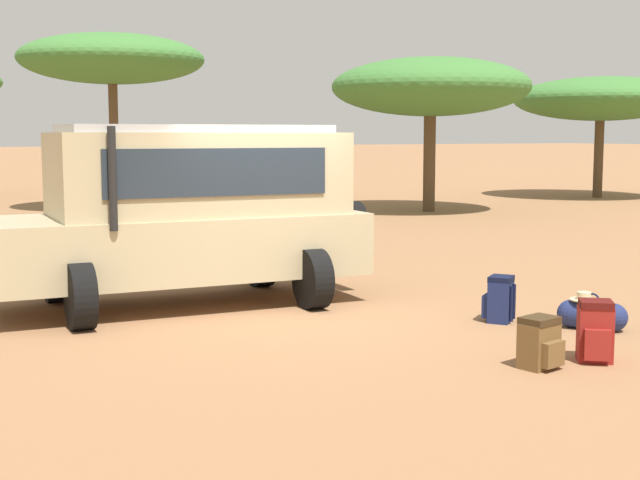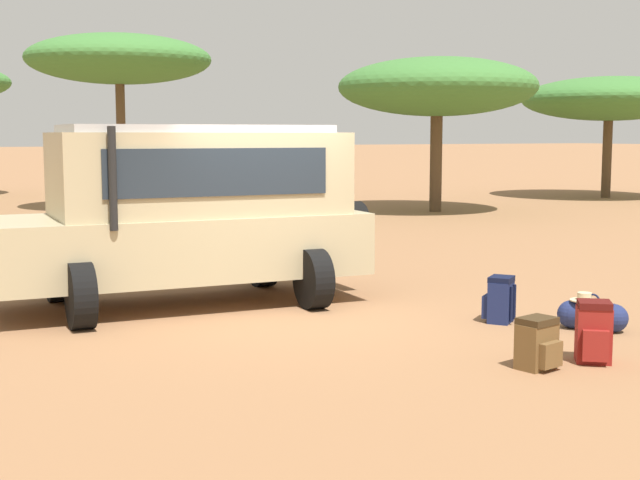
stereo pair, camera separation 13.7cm
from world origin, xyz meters
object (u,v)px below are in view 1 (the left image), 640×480
at_px(safari_vehicle, 188,210).
at_px(acacia_tree_far_right, 601,99).
at_px(acacia_tree_centre_back, 112,60).
at_px(acacia_tree_right_mid, 430,87).
at_px(backpack_near_rear_wheel, 540,343).
at_px(duffel_bag_low_black_case, 592,315).
at_px(backpack_beside_front_wheel, 500,300).
at_px(backpack_cluster_center, 595,332).

bearing_deg(safari_vehicle, acacia_tree_far_right, 31.31).
distance_m(acacia_tree_centre_back, acacia_tree_far_right, 17.43).
bearing_deg(acacia_tree_right_mid, acacia_tree_centre_back, 147.76).
relative_size(safari_vehicle, backpack_near_rear_wheel, 10.47).
height_order(duffel_bag_low_black_case, acacia_tree_far_right, acacia_tree_far_right).
xyz_separation_m(backpack_near_rear_wheel, acacia_tree_centre_back, (1.53, 20.49, 4.31)).
xyz_separation_m(safari_vehicle, backpack_beside_front_wheel, (2.98, -2.92, -1.01)).
bearing_deg(safari_vehicle, acacia_tree_centre_back, 77.71).
bearing_deg(backpack_beside_front_wheel, acacia_tree_centre_back, 88.66).
bearing_deg(backpack_near_rear_wheel, acacia_tree_right_mid, 57.88).
distance_m(backpack_beside_front_wheel, backpack_near_rear_wheel, 2.20).
relative_size(backpack_cluster_center, backpack_near_rear_wheel, 1.22).
bearing_deg(acacia_tree_right_mid, backpack_near_rear_wheel, -122.12).
distance_m(backpack_cluster_center, acacia_tree_centre_back, 21.01).
bearing_deg(acacia_tree_right_mid, backpack_beside_front_wheel, -122.45).
bearing_deg(safari_vehicle, backpack_near_rear_wheel, -68.69).
relative_size(backpack_near_rear_wheel, duffel_bag_low_black_case, 0.69).
bearing_deg(acacia_tree_far_right, duffel_bag_low_black_case, -136.03).
height_order(duffel_bag_low_black_case, acacia_tree_centre_back, acacia_tree_centre_back).
relative_size(backpack_beside_front_wheel, acacia_tree_centre_back, 0.10).
bearing_deg(backpack_near_rear_wheel, backpack_cluster_center, -6.08).
bearing_deg(acacia_tree_centre_back, backpack_beside_front_wheel, -91.34).
bearing_deg(backpack_near_rear_wheel, duffel_bag_low_black_case, 30.51).
distance_m(backpack_beside_front_wheel, backpack_cluster_center, 2.03).
height_order(duffel_bag_low_black_case, acacia_tree_right_mid, acacia_tree_right_mid).
xyz_separation_m(duffel_bag_low_black_case, acacia_tree_centre_back, (-0.25, 19.44, 4.38)).
relative_size(backpack_near_rear_wheel, acacia_tree_right_mid, 0.09).
distance_m(backpack_cluster_center, acacia_tree_right_mid, 18.17).
xyz_separation_m(duffel_bag_low_black_case, acacia_tree_right_mid, (7.87, 14.32, 3.52)).
relative_size(backpack_near_rear_wheel, acacia_tree_far_right, 0.08).
xyz_separation_m(duffel_bag_low_black_case, acacia_tree_far_right, (16.86, 16.27, 3.40)).
xyz_separation_m(safari_vehicle, acacia_tree_far_right, (20.52, 12.48, 2.29)).
xyz_separation_m(backpack_beside_front_wheel, acacia_tree_far_right, (17.54, 15.40, 3.30)).
bearing_deg(backpack_near_rear_wheel, acacia_tree_centre_back, 85.74).
xyz_separation_m(acacia_tree_centre_back, acacia_tree_right_mid, (8.12, -5.12, -0.86)).
relative_size(safari_vehicle, acacia_tree_centre_back, 0.97).
bearing_deg(safari_vehicle, backpack_beside_front_wheel, -44.47).
bearing_deg(safari_vehicle, backpack_cluster_center, -62.41).
distance_m(duffel_bag_low_black_case, acacia_tree_centre_back, 19.93).
relative_size(backpack_cluster_center, acacia_tree_far_right, 0.10).
relative_size(safari_vehicle, backpack_beside_front_wheel, 9.40).
height_order(backpack_beside_front_wheel, acacia_tree_centre_back, acacia_tree_centre_back).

